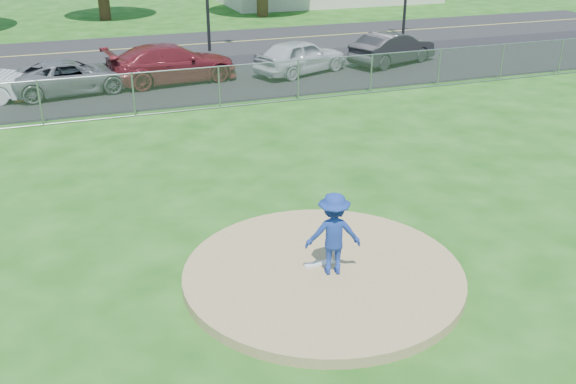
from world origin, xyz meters
name	(u,v)px	position (x,y,z in m)	size (l,w,h in m)	color
ground	(206,127)	(0.00, 10.00, 0.00)	(120.00, 120.00, 0.00)	#174F11
pitchers_mound	(323,274)	(0.00, 0.00, 0.10)	(5.40, 5.40, 0.20)	#A08657
pitching_rubber	(319,264)	(0.00, 0.20, 0.22)	(0.60, 0.15, 0.04)	white
chain_link_fence	(191,90)	(0.00, 12.00, 0.75)	(40.00, 0.06, 1.50)	gray
parking_lot	(170,81)	(0.00, 16.50, 0.01)	(50.00, 8.00, 0.01)	black
street	(144,48)	(0.00, 24.00, 0.00)	(60.00, 7.00, 0.01)	black
pitcher	(333,234)	(0.13, -0.13, 1.01)	(1.05, 0.60, 1.63)	navy
traffic_cone	(19,93)	(-5.80, 15.35, 0.33)	(0.33, 0.33, 0.64)	#D7520B
parked_car_gray	(72,77)	(-3.85, 15.88, 0.65)	(2.12, 4.61, 1.28)	slate
parked_car_darkred	(172,63)	(0.11, 16.32, 0.79)	(2.18, 5.37, 1.56)	maroon
parked_car_pearl	(300,56)	(5.60, 15.97, 0.75)	(1.74, 4.33, 1.47)	silver
parked_car_charcoal	(393,48)	(10.23, 16.28, 0.73)	(1.53, 4.39, 1.45)	black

